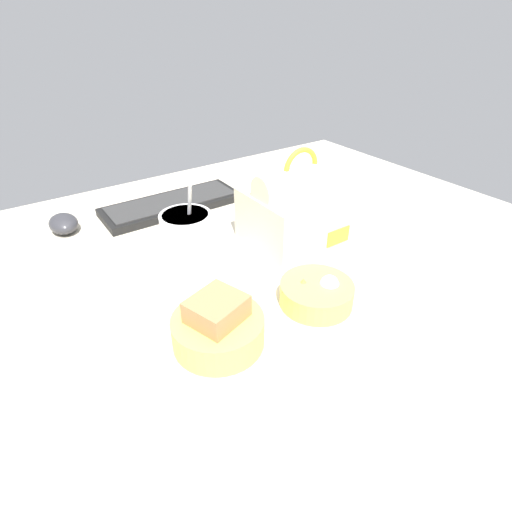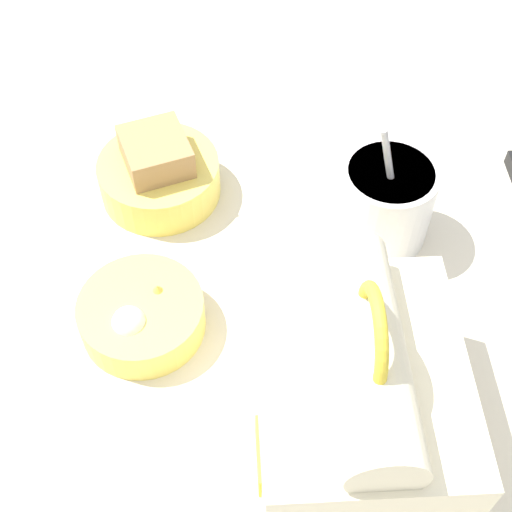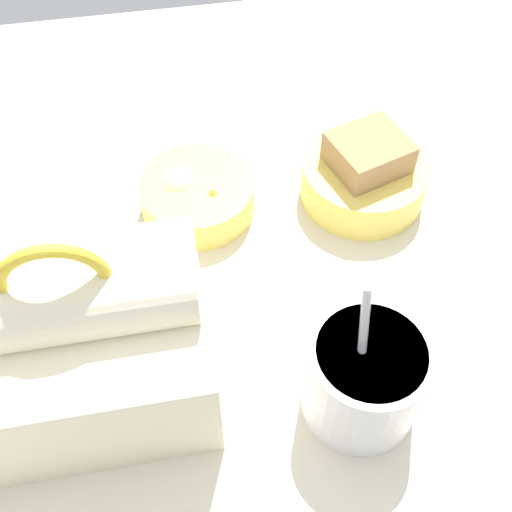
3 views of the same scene
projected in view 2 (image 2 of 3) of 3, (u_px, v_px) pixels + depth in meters
desk_surface at (297, 303)px, 73.74cm from camera, size 140.00×110.00×2.00cm
lunch_bag at (358, 391)px, 59.00cm from camera, size 20.83×16.91×19.71cm
soup_cup at (385, 201)px, 74.43cm from camera, size 9.93×9.93×15.72cm
bento_bowl_sandwich at (159, 173)px, 79.58cm from camera, size 13.54×13.54×8.07cm
bento_bowl_snacks at (142, 314)px, 69.25cm from camera, size 12.26×12.26×5.27cm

